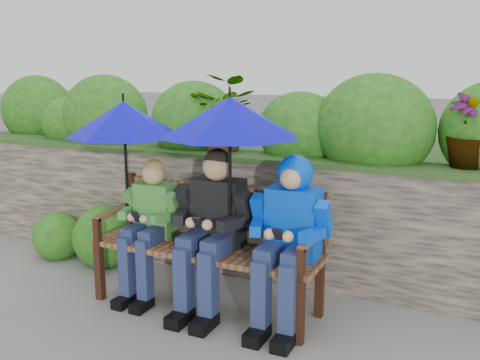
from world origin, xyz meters
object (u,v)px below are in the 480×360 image
at_px(boy_right, 289,228).
at_px(umbrella_right, 230,117).
at_px(boy_middle, 212,224).
at_px(boy_left, 149,221).
at_px(park_bench, 210,238).
at_px(umbrella_left, 124,119).

height_order(boy_right, umbrella_right, umbrella_right).
bearing_deg(boy_right, boy_middle, -178.58).
xyz_separation_m(boy_left, boy_right, (1.12, 0.00, 0.09)).
relative_size(boy_left, boy_right, 0.91).
height_order(park_bench, boy_middle, boy_middle).
height_order(boy_right, umbrella_left, umbrella_left).
height_order(boy_middle, umbrella_right, umbrella_right).
distance_m(park_bench, umbrella_right, 0.93).
distance_m(boy_right, umbrella_left, 1.49).
bearing_deg(umbrella_left, park_bench, 4.01).
bearing_deg(boy_middle, boy_right, 1.42).
bearing_deg(umbrella_right, boy_left, 177.49).
bearing_deg(umbrella_right, umbrella_left, 176.51).
relative_size(park_bench, boy_right, 1.46).
xyz_separation_m(park_bench, boy_right, (0.64, -0.07, 0.18)).
relative_size(park_bench, umbrella_right, 1.77).
bearing_deg(boy_left, park_bench, 8.68).
bearing_deg(boy_middle, boy_left, 178.72).
relative_size(boy_right, umbrella_left, 1.35).
distance_m(boy_right, umbrella_right, 0.84).
bearing_deg(umbrella_right, boy_right, 4.45).
bearing_deg(umbrella_left, umbrella_right, -3.49).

